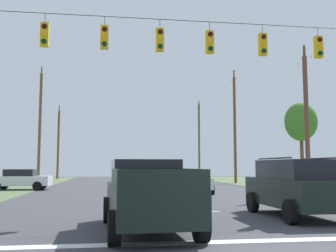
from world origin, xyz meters
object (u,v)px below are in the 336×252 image
pickup_truck (147,195)px  utility_pole_far_right (235,128)px  tree_roadside_right (301,122)px  utility_pole_near_left (199,140)px  distant_car_crossing_white (195,181)px  overhead_signal_span (184,91)px  utility_pole_distant_right (40,126)px  utility_pole_distant_left (58,143)px  suv_black (296,186)px  utility_pole_mid_right (307,121)px  distant_car_oncoming (20,179)px

pickup_truck → utility_pole_far_right: size_ratio=0.47×
tree_roadside_right → utility_pole_near_left: bearing=102.7°
pickup_truck → distant_car_crossing_white: bearing=73.0°
overhead_signal_span → utility_pole_near_left: utility_pole_near_left is taller
utility_pole_distant_right → utility_pole_distant_left: 15.19m
utility_pole_near_left → tree_roadside_right: bearing=-77.3°
pickup_truck → distant_car_crossing_white: size_ratio=1.23×
tree_roadside_right → distant_car_crossing_white: bearing=-144.5°
overhead_signal_span → tree_roadside_right: bearing=52.1°
pickup_truck → suv_black: (5.40, 2.12, 0.09)m
tree_roadside_right → pickup_truck: bearing=-125.3°
utility_pole_distant_right → utility_pole_mid_right: bearing=-40.7°
utility_pole_near_left → utility_pole_mid_right: bearing=-90.3°
pickup_truck → suv_black: bearing=21.5°
suv_black → distant_car_oncoming: bearing=126.8°
suv_black → distant_car_oncoming: size_ratio=1.10×
distant_car_oncoming → utility_pole_distant_right: 10.47m
pickup_truck → distant_car_crossing_white: (4.42, 14.45, -0.18)m
distant_car_crossing_white → utility_pole_far_right: size_ratio=0.38×
utility_pole_far_right → utility_pole_distant_left: size_ratio=1.17×
utility_pole_near_left → utility_pole_distant_left: (-19.61, -0.15, -0.63)m
distant_car_oncoming → utility_pole_distant_left: (-0.58, 24.44, 4.05)m
suv_black → utility_pole_far_right: size_ratio=0.41×
utility_pole_far_right → distant_car_oncoming: bearing=-156.2°
tree_roadside_right → overhead_signal_span: bearing=-127.9°
distant_car_crossing_white → utility_pole_far_right: utility_pole_far_right is taller
utility_pole_mid_right → utility_pole_distant_right: (-19.24, 16.56, 1.06)m
distant_car_crossing_white → distant_car_oncoming: same height
suv_black → utility_pole_near_left: bearing=81.9°
overhead_signal_span → suv_black: 5.64m
overhead_signal_span → utility_pole_far_right: bearing=67.7°
pickup_truck → utility_pole_near_left: bearing=75.6°
utility_pole_distant_right → tree_roadside_right: bearing=-13.9°
utility_pole_mid_right → pickup_truck: bearing=-132.4°
suv_black → utility_pole_far_right: (6.14, 25.91, 4.63)m
utility_pole_mid_right → utility_pole_near_left: size_ratio=0.85×
suv_black → overhead_signal_span: bearing=146.2°
suv_black → utility_pole_mid_right: utility_pole_mid_right is taller
pickup_truck → tree_roadside_right: 28.39m
overhead_signal_span → utility_pole_distant_left: utility_pole_distant_left is taller
overhead_signal_span → utility_pole_mid_right: bearing=40.0°
utility_pole_near_left → utility_pole_distant_right: (-19.41, -15.32, 0.17)m
distant_car_crossing_white → pickup_truck: bearing=-107.0°
utility_pole_mid_right → utility_pole_near_left: (0.17, 31.87, 0.89)m
pickup_truck → distant_car_oncoming: bearing=111.4°
utility_pole_mid_right → utility_pole_far_right: bearing=88.8°
utility_pole_near_left → distant_car_crossing_white: bearing=-103.2°
pickup_truck → tree_roadside_right: bearing=54.7°
suv_black → distant_car_oncoming: suv_black is taller
pickup_truck → overhead_signal_span: bearing=67.1°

